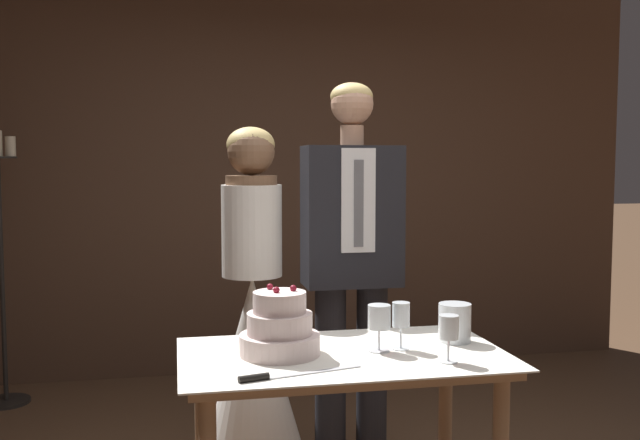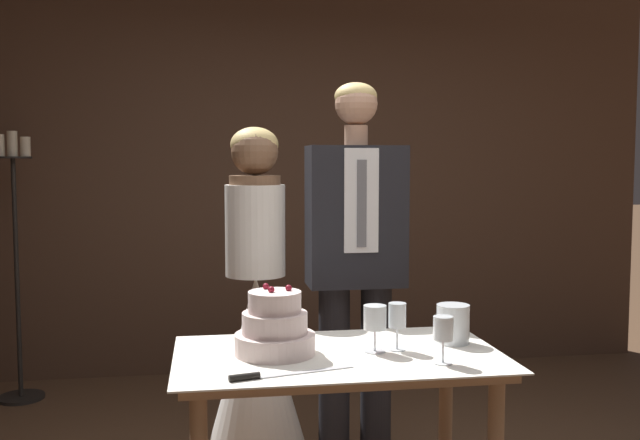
{
  "view_description": "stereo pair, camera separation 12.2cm",
  "coord_description": "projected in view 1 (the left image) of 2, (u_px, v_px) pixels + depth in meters",
  "views": [
    {
      "loc": [
        -0.75,
        -2.48,
        1.48
      ],
      "look_at": [
        -0.16,
        0.39,
        1.24
      ],
      "focal_mm": 40.0,
      "sensor_mm": 36.0,
      "label": 1
    },
    {
      "loc": [
        -0.63,
        -2.5,
        1.48
      ],
      "look_at": [
        -0.16,
        0.39,
        1.24
      ],
      "focal_mm": 40.0,
      "sensor_mm": 36.0,
      "label": 2
    }
  ],
  "objects": [
    {
      "name": "candle_stand",
      "position": [
        1.0,
        265.0,
        4.3
      ],
      "size": [
        0.28,
        0.28,
        1.67
      ],
      "color": "black",
      "rests_on": "ground_plane"
    },
    {
      "name": "wall_back",
      "position": [
        282.0,
        173.0,
        5.04
      ],
      "size": [
        5.18,
        0.12,
        2.8
      ],
      "primitive_type": "cube",
      "color": "#513828",
      "rests_on": "ground_plane"
    },
    {
      "name": "tiered_cake",
      "position": [
        279.0,
        329.0,
        2.55
      ],
      "size": [
        0.29,
        0.29,
        0.25
      ],
      "color": "beige",
      "rests_on": "cake_table"
    },
    {
      "name": "wine_glass_near",
      "position": [
        449.0,
        330.0,
        2.44
      ],
      "size": [
        0.07,
        0.07,
        0.16
      ],
      "color": "silver",
      "rests_on": "cake_table"
    },
    {
      "name": "bride",
      "position": [
        253.0,
        347.0,
        3.35
      ],
      "size": [
        0.54,
        0.54,
        1.64
      ],
      "color": "white",
      "rests_on": "ground_plane"
    },
    {
      "name": "wine_glass_far",
      "position": [
        401.0,
        316.0,
        2.61
      ],
      "size": [
        0.07,
        0.07,
        0.18
      ],
      "color": "silver",
      "rests_on": "cake_table"
    },
    {
      "name": "cake_table",
      "position": [
        343.0,
        384.0,
        2.58
      ],
      "size": [
        1.17,
        0.69,
        0.79
      ],
      "color": "#8E6B4C",
      "rests_on": "ground_plane"
    },
    {
      "name": "groom",
      "position": [
        352.0,
        254.0,
        3.4
      ],
      "size": [
        0.46,
        0.25,
        1.85
      ],
      "color": "black",
      "rests_on": "ground_plane"
    },
    {
      "name": "wine_glass_middle",
      "position": [
        379.0,
        319.0,
        2.59
      ],
      "size": [
        0.08,
        0.08,
        0.17
      ],
      "color": "silver",
      "rests_on": "cake_table"
    },
    {
      "name": "hurricane_candle",
      "position": [
        455.0,
        324.0,
        2.73
      ],
      "size": [
        0.12,
        0.12,
        0.15
      ],
      "color": "silver",
      "rests_on": "cake_table"
    },
    {
      "name": "cake_knife",
      "position": [
        277.0,
        376.0,
        2.27
      ],
      "size": [
        0.42,
        0.12,
        0.02
      ],
      "rotation": [
        0.0,
        0.0,
        0.24
      ],
      "color": "silver",
      "rests_on": "cake_table"
    }
  ]
}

